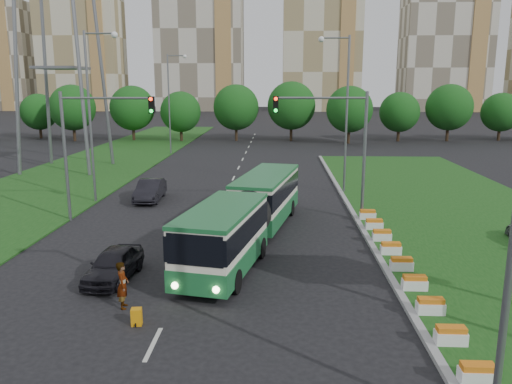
{
  "coord_description": "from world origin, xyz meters",
  "views": [
    {
      "loc": [
        1.05,
        -20.84,
        8.35
      ],
      "look_at": [
        -0.13,
        5.95,
        2.6
      ],
      "focal_mm": 35.0,
      "sensor_mm": 36.0,
      "label": 1
    }
  ],
  "objects_px": {
    "articulated_bus": "(247,213)",
    "car_left_far": "(150,190)",
    "shopping_trolley": "(137,317)",
    "pedestrian": "(123,285)",
    "traffic_mast_left": "(90,136)",
    "car_left_near": "(114,264)",
    "traffic_mast_median": "(339,135)"
  },
  "relations": [
    {
      "from": "pedestrian",
      "to": "articulated_bus",
      "type": "bearing_deg",
      "value": -37.97
    },
    {
      "from": "traffic_mast_median",
      "to": "shopping_trolley",
      "type": "height_order",
      "value": "traffic_mast_median"
    },
    {
      "from": "traffic_mast_left",
      "to": "car_left_far",
      "type": "height_order",
      "value": "traffic_mast_left"
    },
    {
      "from": "car_left_near",
      "to": "car_left_far",
      "type": "relative_size",
      "value": 0.87
    },
    {
      "from": "traffic_mast_left",
      "to": "shopping_trolley",
      "type": "bearing_deg",
      "value": -64.69
    },
    {
      "from": "traffic_mast_median",
      "to": "pedestrian",
      "type": "xyz_separation_m",
      "value": [
        -9.58,
        -13.3,
        -4.43
      ]
    },
    {
      "from": "articulated_bus",
      "to": "car_left_far",
      "type": "height_order",
      "value": "articulated_bus"
    },
    {
      "from": "car_left_near",
      "to": "pedestrian",
      "type": "distance_m",
      "value": 3.07
    },
    {
      "from": "traffic_mast_left",
      "to": "shopping_trolley",
      "type": "distance_m",
      "value": 15.96
    },
    {
      "from": "articulated_bus",
      "to": "car_left_far",
      "type": "xyz_separation_m",
      "value": [
        -7.78,
        9.77,
        -0.88
      ]
    },
    {
      "from": "traffic_mast_median",
      "to": "shopping_trolley",
      "type": "distance_m",
      "value": 17.79
    },
    {
      "from": "car_left_near",
      "to": "shopping_trolley",
      "type": "xyz_separation_m",
      "value": [
        2.17,
        -4.17,
        -0.39
      ]
    },
    {
      "from": "traffic_mast_left",
      "to": "car_left_near",
      "type": "bearing_deg",
      "value": -65.67
    },
    {
      "from": "traffic_mast_left",
      "to": "pedestrian",
      "type": "relative_size",
      "value": 4.35
    },
    {
      "from": "articulated_bus",
      "to": "pedestrian",
      "type": "distance_m",
      "value": 9.36
    },
    {
      "from": "car_left_far",
      "to": "shopping_trolley",
      "type": "bearing_deg",
      "value": -79.42
    },
    {
      "from": "shopping_trolley",
      "to": "car_left_near",
      "type": "bearing_deg",
      "value": 111.17
    },
    {
      "from": "articulated_bus",
      "to": "car_left_near",
      "type": "height_order",
      "value": "articulated_bus"
    },
    {
      "from": "pedestrian",
      "to": "shopping_trolley",
      "type": "height_order",
      "value": "pedestrian"
    },
    {
      "from": "traffic_mast_left",
      "to": "car_left_far",
      "type": "bearing_deg",
      "value": 70.73
    },
    {
      "from": "pedestrian",
      "to": "shopping_trolley",
      "type": "xyz_separation_m",
      "value": [
        0.89,
        -1.39,
        -0.61
      ]
    },
    {
      "from": "car_left_near",
      "to": "articulated_bus",
      "type": "bearing_deg",
      "value": 49.31
    },
    {
      "from": "traffic_mast_left",
      "to": "shopping_trolley",
      "type": "relative_size",
      "value": 12.83
    },
    {
      "from": "traffic_mast_left",
      "to": "car_left_far",
      "type": "relative_size",
      "value": 1.71
    },
    {
      "from": "car_left_near",
      "to": "shopping_trolley",
      "type": "height_order",
      "value": "car_left_near"
    },
    {
      "from": "pedestrian",
      "to": "car_left_near",
      "type": "bearing_deg",
      "value": 13.58
    },
    {
      "from": "car_left_near",
      "to": "car_left_far",
      "type": "bearing_deg",
      "value": 102.61
    },
    {
      "from": "shopping_trolley",
      "to": "pedestrian",
      "type": "bearing_deg",
      "value": 116.43
    },
    {
      "from": "car_left_near",
      "to": "pedestrian",
      "type": "bearing_deg",
      "value": -61.23
    },
    {
      "from": "articulated_bus",
      "to": "car_left_near",
      "type": "relative_size",
      "value": 4.0
    },
    {
      "from": "articulated_bus",
      "to": "pedestrian",
      "type": "bearing_deg",
      "value": -105.37
    },
    {
      "from": "traffic_mast_median",
      "to": "car_left_far",
      "type": "xyz_separation_m",
      "value": [
        -13.13,
        4.78,
        -4.58
      ]
    }
  ]
}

